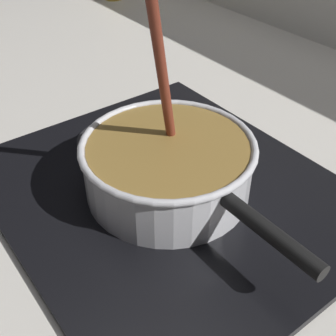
{
  "coord_description": "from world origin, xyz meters",
  "views": [
    {
      "loc": [
        0.52,
        -0.23,
        0.46
      ],
      "look_at": [
        0.1,
        0.08,
        0.05
      ],
      "focal_mm": 46.98,
      "sensor_mm": 36.0,
      "label": 1
    }
  ],
  "objects": [
    {
      "name": "burner_ring",
      "position": [
        0.1,
        0.08,
        0.02
      ],
      "size": [
        0.18,
        0.18,
        0.01
      ],
      "primitive_type": "torus",
      "color": "#592D0C",
      "rests_on": "hob_plate"
    },
    {
      "name": "cooking_pan",
      "position": [
        0.1,
        0.08,
        0.06
      ],
      "size": [
        0.41,
        0.26,
        0.35
      ],
      "color": "silver",
      "rests_on": "hob_plate"
    },
    {
      "name": "hob_plate",
      "position": [
        0.1,
        0.08,
        0.01
      ],
      "size": [
        0.56,
        0.48,
        0.01
      ],
      "primitive_type": "cube",
      "color": "black",
      "rests_on": "ground"
    },
    {
      "name": "spare_burner",
      "position": [
        -0.07,
        0.08,
        0.01
      ],
      "size": [
        0.13,
        0.13,
        0.01
      ],
      "primitive_type": "cylinder",
      "color": "#262628",
      "rests_on": "hob_plate"
    },
    {
      "name": "ground",
      "position": [
        0.0,
        0.0,
        -0.02
      ],
      "size": [
        2.4,
        1.6,
        0.04
      ],
      "primitive_type": "cube",
      "color": "beige"
    }
  ]
}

